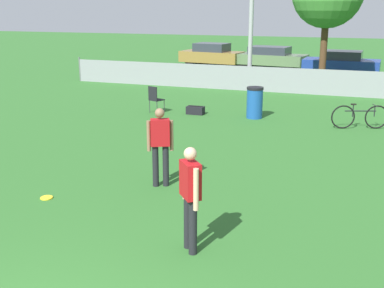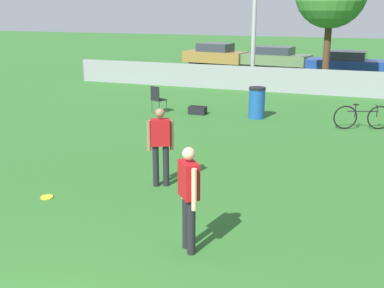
% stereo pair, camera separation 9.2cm
% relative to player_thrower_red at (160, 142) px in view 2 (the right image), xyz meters
% --- Properties ---
extents(fence_backline, '(21.02, 0.07, 1.21)m').
position_rel_player_thrower_red_xyz_m(fence_backline, '(0.63, 12.38, -0.41)').
color(fence_backline, gray).
rests_on(fence_backline, ground_plane).
extents(player_thrower_red, '(0.50, 0.36, 1.67)m').
position_rel_player_thrower_red_xyz_m(player_thrower_red, '(0.00, 0.00, 0.00)').
color(player_thrower_red, black).
rests_on(player_thrower_red, ground_plane).
extents(player_defender_red, '(0.42, 0.44, 1.67)m').
position_rel_player_thrower_red_xyz_m(player_defender_red, '(1.55, -2.43, 0.00)').
color(player_defender_red, black).
rests_on(player_defender_red, ground_plane).
extents(frisbee_disc, '(0.25, 0.25, 0.03)m').
position_rel_player_thrower_red_xyz_m(frisbee_disc, '(-1.85, -1.41, -0.95)').
color(frisbee_disc, yellow).
rests_on(frisbee_disc, ground_plane).
extents(folding_chair_sideline, '(0.54, 0.54, 0.95)m').
position_rel_player_thrower_red_xyz_m(folding_chair_sideline, '(-3.10, 6.64, -0.41)').
color(folding_chair_sideline, '#333338').
rests_on(folding_chair_sideline, ground_plane).
extents(bicycle_sideline, '(1.69, 0.67, 0.79)m').
position_rel_player_thrower_red_xyz_m(bicycle_sideline, '(3.81, 6.66, -0.58)').
color(bicycle_sideline, black).
rests_on(bicycle_sideline, ground_plane).
extents(trash_bin, '(0.56, 0.56, 1.06)m').
position_rel_player_thrower_red_xyz_m(trash_bin, '(0.41, 7.03, -0.43)').
color(trash_bin, '#194C99').
rests_on(trash_bin, ground_plane).
extents(gear_bag_sideline, '(0.61, 0.33, 0.30)m').
position_rel_player_thrower_red_xyz_m(gear_bag_sideline, '(-1.68, 6.92, -0.82)').
color(gear_bag_sideline, black).
rests_on(gear_bag_sideline, ground_plane).
extents(parked_car_tan, '(4.18, 2.24, 1.41)m').
position_rel_player_thrower_red_xyz_m(parked_car_tan, '(-5.66, 21.33, -0.28)').
color(parked_car_tan, black).
rests_on(parked_car_tan, ground_plane).
extents(parked_car_olive, '(4.71, 2.30, 1.31)m').
position_rel_player_thrower_red_xyz_m(parked_car_olive, '(-1.86, 21.16, -0.30)').
color(parked_car_olive, black).
rests_on(parked_car_olive, ground_plane).
extents(parked_car_blue, '(4.15, 2.02, 1.31)m').
position_rel_player_thrower_red_xyz_m(parked_car_blue, '(2.52, 19.41, -0.30)').
color(parked_car_blue, black).
rests_on(parked_car_blue, ground_plane).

